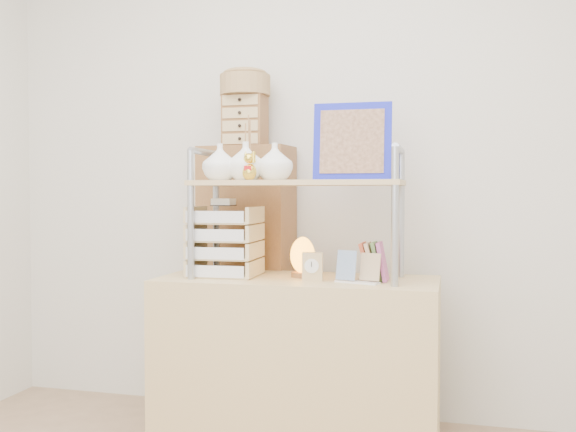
{
  "coord_description": "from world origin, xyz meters",
  "views": [
    {
      "loc": [
        0.65,
        -1.48,
        1.12
      ],
      "look_at": [
        -0.04,
        1.2,
        1.02
      ],
      "focal_mm": 40.0,
      "sensor_mm": 36.0,
      "label": 1
    }
  ],
  "objects_px": {
    "cabinet": "(247,281)",
    "salt_lamp": "(303,257)",
    "desk": "(297,364)",
    "letter_tray": "(224,245)"
  },
  "relations": [
    {
      "from": "letter_tray",
      "to": "salt_lamp",
      "type": "height_order",
      "value": "letter_tray"
    },
    {
      "from": "desk",
      "to": "salt_lamp",
      "type": "height_order",
      "value": "salt_lamp"
    },
    {
      "from": "desk",
      "to": "salt_lamp",
      "type": "bearing_deg",
      "value": 71.78
    },
    {
      "from": "letter_tray",
      "to": "salt_lamp",
      "type": "distance_m",
      "value": 0.35
    },
    {
      "from": "cabinet",
      "to": "salt_lamp",
      "type": "bearing_deg",
      "value": -37.23
    },
    {
      "from": "cabinet",
      "to": "salt_lamp",
      "type": "height_order",
      "value": "cabinet"
    },
    {
      "from": "cabinet",
      "to": "letter_tray",
      "type": "relative_size",
      "value": 3.93
    },
    {
      "from": "salt_lamp",
      "to": "cabinet",
      "type": "bearing_deg",
      "value": 137.97
    },
    {
      "from": "desk",
      "to": "salt_lamp",
      "type": "relative_size",
      "value": 6.8
    },
    {
      "from": "desk",
      "to": "letter_tray",
      "type": "xyz_separation_m",
      "value": [
        -0.33,
        -0.01,
        0.51
      ]
    }
  ]
}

